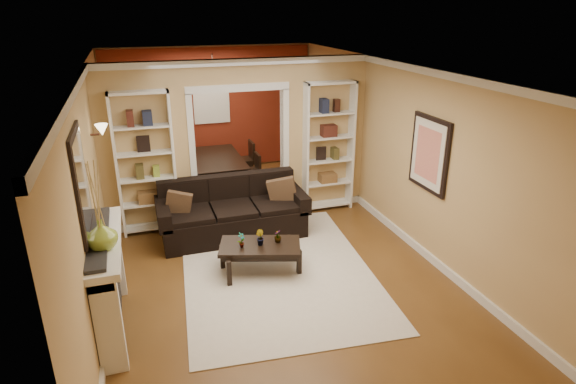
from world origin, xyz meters
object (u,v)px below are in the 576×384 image
object	(u,v)px
sofa	(233,209)
dining_table	(218,172)
fireplace	(112,284)
bookshelf_left	(146,164)
bookshelf_right	(328,148)
coffee_table	(260,258)

from	to	relation	value
sofa	dining_table	xyz separation A→B (m)	(0.18, 2.28, -0.14)
fireplace	bookshelf_left	bearing A→B (deg)	77.95
bookshelf_right	dining_table	world-z (taller)	bookshelf_right
fireplace	dining_table	distance (m)	4.67
dining_table	fireplace	bearing A→B (deg)	155.13
sofa	fireplace	distance (m)	2.64
bookshelf_left	fireplace	bearing A→B (deg)	-102.05
sofa	bookshelf_right	size ratio (longest dim) A/B	1.02
dining_table	sofa	bearing A→B (deg)	175.40
sofa	bookshelf_right	distance (m)	2.07
fireplace	dining_table	world-z (taller)	fireplace
bookshelf_left	dining_table	xyz separation A→B (m)	(1.42, 1.70, -0.83)
bookshelf_right	fireplace	bearing A→B (deg)	-145.20
bookshelf_left	dining_table	bearing A→B (deg)	50.10
coffee_table	bookshelf_left	distance (m)	2.46
sofa	bookshelf_left	world-z (taller)	bookshelf_left
bookshelf_right	fireplace	world-z (taller)	bookshelf_right
bookshelf_left	fireplace	size ratio (longest dim) A/B	1.35
sofa	bookshelf_left	distance (m)	1.53
sofa	dining_table	bearing A→B (deg)	85.40
sofa	fireplace	xyz separation A→B (m)	(-1.78, -1.95, 0.12)
coffee_table	bookshelf_right	distance (m)	2.69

